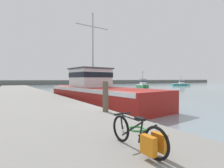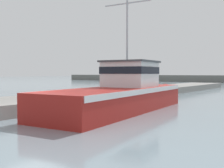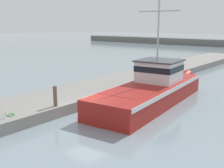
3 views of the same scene
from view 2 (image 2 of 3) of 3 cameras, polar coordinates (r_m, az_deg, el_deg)
ground_plane at (r=14.90m, az=-15.60°, el=-7.18°), size 320.00×320.00×0.00m
fishing_boat_main at (r=18.29m, az=2.27°, el=-1.79°), size 5.07×15.40×8.29m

